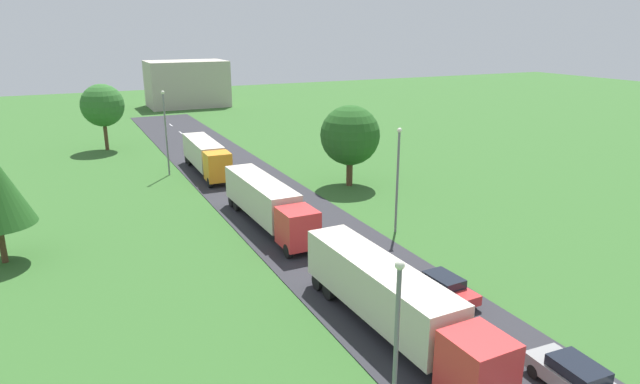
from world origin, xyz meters
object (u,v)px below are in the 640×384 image
truck_lead (392,299)px  lamppost_third (166,129)px  tree_maple (102,105)px  lamppost_lead (396,343)px  tree_oak (350,135)px  distant_building (187,84)px  truck_second (267,202)px  car_second (445,287)px  lamppost_second (398,175)px  truck_third (206,155)px  car_lead (574,376)px

truck_lead → lamppost_third: bearing=96.2°
tree_maple → lamppost_lead: bearing=-85.4°
tree_oak → distant_building: (-1.65, 65.11, -0.64)m
lamppost_third → lamppost_lead: bearing=-89.9°
truck_second → car_second: (5.08, -16.18, -1.29)m
lamppost_second → tree_oak: (3.07, 13.18, 0.53)m
truck_second → lamppost_second: bearing=-32.5°
lamppost_second → truck_third: bearing=110.1°
lamppost_lead → lamppost_second: 22.82m
truck_second → car_lead: truck_second is taller
lamppost_second → tree_maple: (-17.47, 41.69, 1.19)m
car_second → distant_building: size_ratio=0.27×
truck_lead → lamppost_second: lamppost_second is taller
lamppost_second → tree_maple: bearing=112.7°
lamppost_second → truck_lead: bearing=-124.2°
truck_second → car_second: size_ratio=3.42×
truck_third → car_lead: bearing=-83.7°
tree_oak → truck_third: bearing=137.5°
truck_third → lamppost_second: size_ratio=1.55×
truck_lead → tree_maple: size_ratio=1.74×
tree_maple → car_second: bearing=-75.1°
car_second → tree_oak: (6.62, 23.86, 4.33)m
car_lead → tree_oak: (6.97, 33.23, 4.28)m
truck_third → tree_oak: (11.87, -10.89, 3.07)m
car_second → distant_building: (4.97, 88.98, 3.69)m
truck_third → lamppost_second: 25.75m
lamppost_lead → truck_third: bearing=85.0°
truck_second → truck_third: (-0.17, 18.57, -0.03)m
lamppost_second → distant_building: bearing=89.0°
car_second → lamppost_third: bearing=104.2°
distant_building → car_lead: bearing=-93.1°
car_lead → tree_maple: 63.41m
tree_maple → distant_building: bearing=62.7°
truck_third → tree_oak: size_ratio=1.57×
truck_lead → lamppost_lead: bearing=-122.1°
car_second → lamppost_second: bearing=71.6°
truck_second → lamppost_second: (8.63, -5.50, 2.51)m
truck_lead → distant_building: bearing=83.7°
lamppost_lead → lamppost_second: (12.59, 19.03, 0.34)m
lamppost_third → distant_building: 54.90m
truck_lead → tree_maple: (-8.92, 54.28, 3.69)m
truck_second → lamppost_third: size_ratio=1.57×
lamppost_lead → lamppost_second: lamppost_second is taller
car_lead → distant_building: bearing=86.9°
truck_third → car_second: truck_third is taller
lamppost_second → lamppost_lead: bearing=-123.5°
truck_third → tree_oak: bearing=-42.5°
truck_third → lamppost_third: bearing=163.2°
distant_building → lamppost_lead: bearing=-98.2°
truck_second → tree_oak: tree_oak is taller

